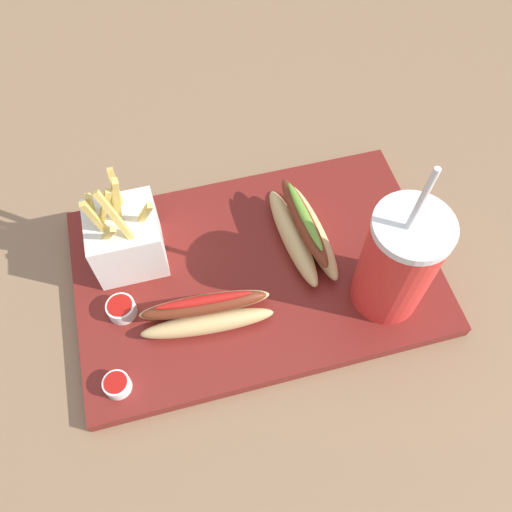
{
  "coord_description": "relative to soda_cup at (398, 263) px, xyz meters",
  "views": [
    {
      "loc": [
        0.09,
        0.33,
        0.63
      ],
      "look_at": [
        0.0,
        0.0,
        0.05
      ],
      "focal_mm": 36.77,
      "sensor_mm": 36.0,
      "label": 1
    }
  ],
  "objects": [
    {
      "name": "ground_plane",
      "position": [
        0.15,
        -0.08,
        -0.11
      ],
      "size": [
        2.4,
        2.4,
        0.02
      ],
      "primitive_type": "cube",
      "color": "#8C6B4C"
    },
    {
      "name": "food_tray",
      "position": [
        0.15,
        -0.08,
        -0.09
      ],
      "size": [
        0.48,
        0.31,
        0.02
      ],
      "primitive_type": "cube",
      "color": "maroon",
      "rests_on": "ground_plane"
    },
    {
      "name": "soda_cup",
      "position": [
        0.0,
        0.0,
        0.0
      ],
      "size": [
        0.09,
        0.09,
        0.25
      ],
      "color": "red",
      "rests_on": "food_tray"
    },
    {
      "name": "fries_basket",
      "position": [
        0.31,
        -0.14,
        -0.03
      ],
      "size": [
        0.09,
        0.09,
        0.16
      ],
      "color": "white",
      "rests_on": "food_tray"
    },
    {
      "name": "hot_dog_1",
      "position": [
        0.23,
        -0.02,
        -0.06
      ],
      "size": [
        0.17,
        0.06,
        0.06
      ],
      "color": "#DBB775",
      "rests_on": "food_tray"
    },
    {
      "name": "hot_dog_2",
      "position": [
        0.08,
        -0.1,
        -0.06
      ],
      "size": [
        0.07,
        0.16,
        0.06
      ],
      "color": "#DBB775",
      "rests_on": "food_tray"
    },
    {
      "name": "ketchup_cup_1",
      "position": [
        0.35,
        0.04,
        -0.07
      ],
      "size": [
        0.03,
        0.03,
        0.02
      ],
      "color": "white",
      "rests_on": "food_tray"
    },
    {
      "name": "ketchup_cup_2",
      "position": [
        0.33,
        -0.06,
        -0.07
      ],
      "size": [
        0.04,
        0.04,
        0.02
      ],
      "color": "white",
      "rests_on": "food_tray"
    }
  ]
}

